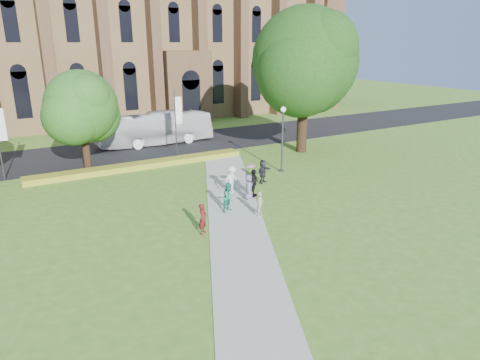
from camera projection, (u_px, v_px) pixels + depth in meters
ground at (242, 216)px, 25.69m from camera, size 160.00×160.00×0.00m
road at (140, 148)px, 42.15m from camera, size 160.00×10.00×0.02m
footpath at (234, 211)px, 26.50m from camera, size 15.58×28.54×0.04m
flower_hedge at (141, 165)px, 35.53m from camera, size 18.00×1.40×0.45m
cathedral at (160, 20)px, 59.19m from camera, size 52.60×18.25×28.00m
streetlamp at (283, 131)px, 33.61m from camera, size 0.44×0.44×5.24m
large_tree at (305, 61)px, 38.38m from camera, size 9.60×9.60×13.20m
street_tree_1 at (81, 107)px, 33.16m from camera, size 5.60×5.60×8.05m
banner_pole_0 at (177, 120)px, 38.17m from camera, size 0.70×0.10×6.00m
tour_coach at (155, 129)px, 43.25m from camera, size 11.69×2.82×3.25m
pedestrian_0 at (203, 219)px, 23.07m from camera, size 0.73×0.73×1.71m
pedestrian_1 at (229, 197)px, 26.13m from camera, size 1.07×0.95×1.82m
pedestrian_2 at (232, 180)px, 29.27m from camera, size 1.39×1.03×1.93m
pedestrian_3 at (253, 183)px, 28.65m from camera, size 1.19×0.96×1.90m
pedestrian_4 at (249, 187)px, 28.15m from camera, size 0.95×0.97×1.69m
pedestrian_5 at (263, 171)px, 31.50m from camera, size 1.67×1.18×1.73m
pedestrian_6 at (260, 204)px, 25.39m from camera, size 0.67×0.60×1.54m
parasol at (250, 170)px, 27.97m from camera, size 0.75×0.75×0.58m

